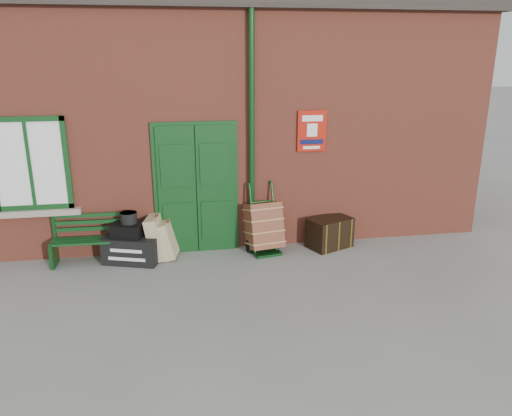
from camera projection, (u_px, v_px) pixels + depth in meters
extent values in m
plane|color=gray|center=(225.00, 285.00, 7.47)|extent=(80.00, 80.00, 0.00)
cube|color=#A04733|center=(204.00, 121.00, 10.16)|extent=(10.00, 4.00, 4.00)
cube|color=#38302B|center=(200.00, 8.00, 9.52)|extent=(10.30, 4.30, 0.30)
cube|color=#0F3A16|center=(196.00, 190.00, 8.46)|extent=(1.42, 0.12, 2.32)
cube|color=white|center=(30.00, 164.00, 7.87)|extent=(1.20, 0.08, 1.50)
cylinder|color=#0D3612|center=(252.00, 136.00, 8.31)|extent=(0.10, 0.10, 4.00)
cube|color=#AE190C|center=(312.00, 131.00, 8.52)|extent=(0.50, 0.03, 0.70)
cube|color=#0F3A16|center=(94.00, 240.00, 8.13)|extent=(1.36, 0.40, 0.04)
cube|color=#0F3A16|center=(95.00, 222.00, 8.25)|extent=(1.35, 0.08, 0.36)
cube|color=#0D3612|center=(54.00, 254.00, 8.11)|extent=(0.07, 0.41, 0.41)
cube|color=#0D3612|center=(136.00, 250.00, 8.28)|extent=(0.07, 0.41, 0.41)
cube|color=black|center=(132.00, 249.00, 8.26)|extent=(1.00, 0.75, 0.45)
cube|color=black|center=(128.00, 230.00, 8.15)|extent=(0.58, 0.50, 0.22)
cylinder|color=black|center=(129.00, 218.00, 8.13)|extent=(0.34, 0.34, 0.18)
cube|color=tan|center=(157.00, 237.00, 8.37)|extent=(0.41, 0.56, 0.74)
cube|color=tan|center=(168.00, 239.00, 8.41)|extent=(0.41, 0.51, 0.64)
cube|color=#0D3612|center=(267.00, 253.00, 8.62)|extent=(0.51, 0.41, 0.05)
cylinder|color=#0D3612|center=(252.00, 220.00, 8.53)|extent=(0.09, 0.33, 1.17)
cylinder|color=#0D3612|center=(274.00, 217.00, 8.67)|extent=(0.09, 0.33, 1.17)
cylinder|color=black|center=(249.00, 246.00, 8.68)|extent=(0.08, 0.23, 0.22)
cylinder|color=black|center=(277.00, 242.00, 8.85)|extent=(0.08, 0.23, 0.22)
cube|color=brown|center=(264.00, 225.00, 8.62)|extent=(0.67, 0.71, 0.87)
cube|color=black|center=(330.00, 233.00, 8.88)|extent=(0.87, 0.74, 0.54)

